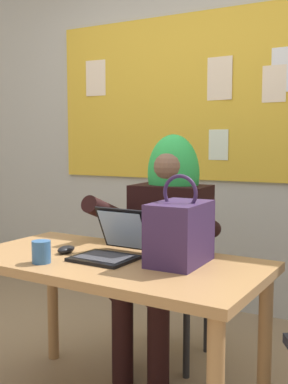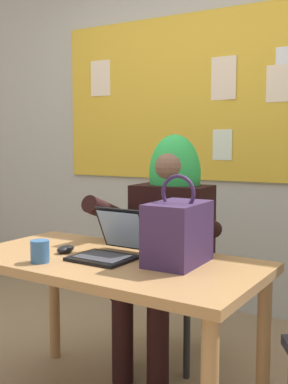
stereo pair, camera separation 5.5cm
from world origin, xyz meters
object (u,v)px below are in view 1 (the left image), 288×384
at_px(desk_main, 112,280).
at_px(chair_at_desk, 174,265).
at_px(person_costumed, 166,229).
at_px(coffee_mug, 41,252).
at_px(laptop, 112,247).
at_px(computer_mouse, 66,249).
at_px(handbag, 180,232).

relative_size(desk_main, chair_at_desk, 1.48).
relative_size(person_costumed, coffee_mug, 13.34).
bearing_deg(coffee_mug, laptop, 47.83).
height_order(computer_mouse, handbag, handbag).
xyz_separation_m(person_costumed, computer_mouse, (-0.23, -0.58, -0.02)).
bearing_deg(person_costumed, handbag, 29.67).
bearing_deg(desk_main, laptop, 123.50).
bearing_deg(coffee_mug, person_costumed, 74.80).
bearing_deg(computer_mouse, laptop, 7.24).
height_order(chair_at_desk, person_costumed, person_costumed).
xyz_separation_m(chair_at_desk, computer_mouse, (-0.22, -0.71, 0.21)).
relative_size(desk_main, person_costumed, 1.07).
xyz_separation_m(computer_mouse, coffee_mug, (0.02, -0.19, 0.03)).
relative_size(computer_mouse, coffee_mug, 1.09).
relative_size(chair_at_desk, coffee_mug, 9.66).
relative_size(chair_at_desk, computer_mouse, 8.82).
xyz_separation_m(computer_mouse, handbag, (0.54, 0.08, 0.12)).
bearing_deg(handbag, person_costumed, 121.73).
bearing_deg(handbag, chair_at_desk, 116.65).
bearing_deg(laptop, person_costumed, 92.51).
relative_size(desk_main, coffee_mug, 14.29).
relative_size(desk_main, handbag, 3.59).
bearing_deg(person_costumed, laptop, -2.28).
xyz_separation_m(desk_main, chair_at_desk, (-0.02, 0.70, -0.10)).
bearing_deg(coffee_mug, chair_at_desk, 77.32).
xyz_separation_m(desk_main, computer_mouse, (-0.24, -0.01, 0.11)).
bearing_deg(desk_main, computer_mouse, -177.56).
relative_size(person_costumed, handbag, 3.35).
bearing_deg(computer_mouse, chair_at_desk, 70.59).
relative_size(laptop, coffee_mug, 3.43).
relative_size(chair_at_desk, laptop, 2.81).
height_order(desk_main, computer_mouse, computer_mouse).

